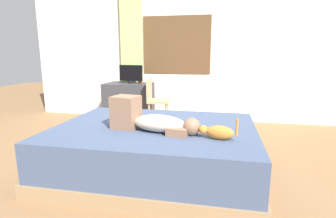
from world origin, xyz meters
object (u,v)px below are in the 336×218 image
cat (218,132)px  tv_monitor (131,74)px  bed (156,149)px  chair_by_desk (155,98)px  cup (140,81)px  person_lying (150,120)px  desk (129,102)px

cat → tv_monitor: (-1.70, 2.50, 0.32)m
bed → tv_monitor: tv_monitor is taller
cat → chair_by_desk: (-1.16, 2.22, -0.09)m
cat → chair_by_desk: 2.51m
cup → chair_by_desk: (0.37, -0.32, -0.27)m
person_lying → cat: person_lying is taller
cup → cat: bearing=-59.0°
cat → tv_monitor: bearing=124.2°
bed → tv_monitor: (-1.02, 2.17, 0.66)m
person_lying → cat: 0.70m
bed → tv_monitor: 2.49m
bed → cup: 2.42m
desk → tv_monitor: bearing=-0.0°
person_lying → tv_monitor: size_ratio=1.97×
bed → chair_by_desk: 1.96m
bed → desk: bearing=116.5°
bed → desk: size_ratio=2.45×
bed → person_lying: 0.43m
desk → chair_by_desk: (0.60, -0.28, 0.14)m
person_lying → chair_by_desk: bearing=103.0°
desk → cat: bearing=-55.0°
bed → person_lying: size_ratio=2.34×
chair_by_desk → tv_monitor: bearing=152.3°
person_lying → cat: (0.68, -0.15, -0.05)m
cat → tv_monitor: tv_monitor is taller
bed → desk: desk is taller
bed → cup: bearing=111.2°
tv_monitor → desk: bearing=180.0°
tv_monitor → chair_by_desk: bearing=-27.7°
person_lying → cat: bearing=-12.6°
bed → chair_by_desk: chair_by_desk is taller
bed → cat: size_ratio=6.20×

